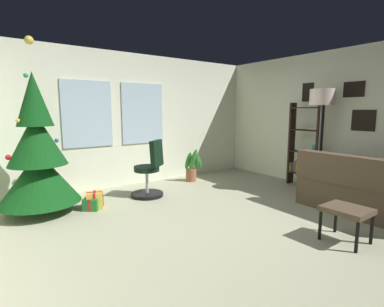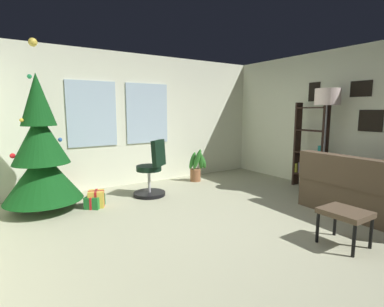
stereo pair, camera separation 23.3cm
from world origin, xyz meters
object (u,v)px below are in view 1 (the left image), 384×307
object	(u,v)px
footstool	(347,212)
gift_box_gold	(95,200)
potted_plant	(193,167)
office_chair	(150,174)
floor_lamp	(322,103)
gift_box_green	(93,203)
holiday_tree	(38,157)
gift_box_red	(55,196)
bookshelf	(304,151)
couch	(379,193)

from	to	relation	value
footstool	gift_box_gold	distance (m)	3.46
gift_box_gold	potted_plant	xyz separation A→B (m)	(2.26, 0.53, 0.17)
office_chair	floor_lamp	distance (m)	3.26
gift_box_gold	gift_box_green	bearing A→B (deg)	167.11
potted_plant	gift_box_green	bearing A→B (deg)	-167.13
footstool	gift_box_green	xyz separation A→B (m)	(-1.97, 2.86, -0.26)
holiday_tree	potted_plant	size ratio (longest dim) A/B	3.49
gift_box_red	gift_box_gold	size ratio (longest dim) A/B	1.25
footstool	office_chair	bearing A→B (deg)	107.93
gift_box_green	potted_plant	xyz separation A→B (m)	(2.29, 0.52, 0.21)
floor_lamp	gift_box_gold	bearing A→B (deg)	156.49
holiday_tree	potted_plant	bearing A→B (deg)	4.96
holiday_tree	gift_box_gold	xyz separation A→B (m)	(0.69, -0.27, -0.71)
bookshelf	footstool	bearing A→B (deg)	-136.46
gift_box_red	bookshelf	world-z (taller)	bookshelf
floor_lamp	holiday_tree	bearing A→B (deg)	156.83
office_chair	bookshelf	distance (m)	3.06
office_chair	potted_plant	xyz separation A→B (m)	(1.27, 0.46, -0.10)
couch	gift_box_green	size ratio (longest dim) A/B	5.05
gift_box_red	gift_box_green	world-z (taller)	gift_box_red
footstool	gift_box_gold	world-z (taller)	footstool
floor_lamp	gift_box_red	bearing A→B (deg)	151.22
holiday_tree	gift_box_red	world-z (taller)	holiday_tree
office_chair	potted_plant	distance (m)	1.35
footstool	gift_box_green	size ratio (longest dim) A/B	1.27
gift_box_green	floor_lamp	distance (m)	4.18
potted_plant	bookshelf	bearing A→B (deg)	-46.32
gift_box_red	potted_plant	distance (m)	2.71
gift_box_gold	couch	bearing A→B (deg)	-39.56
footstool	potted_plant	distance (m)	3.40
couch	floor_lamp	distance (m)	1.77
gift_box_gold	floor_lamp	world-z (taller)	floor_lamp
gift_box_red	office_chair	world-z (taller)	office_chair
couch	potted_plant	size ratio (longest dim) A/B	2.63
gift_box_green	potted_plant	bearing A→B (deg)	12.87
floor_lamp	potted_plant	size ratio (longest dim) A/B	2.61
bookshelf	potted_plant	world-z (taller)	bookshelf
couch	potted_plant	world-z (taller)	couch
gift_box_red	potted_plant	bearing A→B (deg)	-2.51
office_chair	floor_lamp	world-z (taller)	floor_lamp
bookshelf	office_chair	bearing A→B (deg)	157.60
couch	gift_box_red	distance (m)	4.97
holiday_tree	potted_plant	world-z (taller)	holiday_tree
holiday_tree	gift_box_gold	world-z (taller)	holiday_tree
holiday_tree	office_chair	bearing A→B (deg)	-6.80
bookshelf	floor_lamp	world-z (taller)	floor_lamp
holiday_tree	potted_plant	distance (m)	3.01
gift_box_green	potted_plant	size ratio (longest dim) A/B	0.52
gift_box_green	potted_plant	world-z (taller)	potted_plant
office_chair	footstool	bearing A→B (deg)	-72.07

